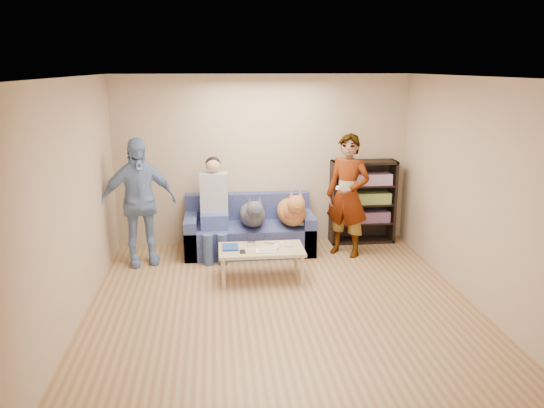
{
  "coord_description": "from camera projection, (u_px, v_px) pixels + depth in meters",
  "views": [
    {
      "loc": [
        -0.73,
        -5.51,
        2.71
      ],
      "look_at": [
        0.0,
        1.2,
        0.95
      ],
      "focal_mm": 35.0,
      "sensor_mm": 36.0,
      "label": 1
    }
  ],
  "objects": [
    {
      "name": "held_controller",
      "position": [
        338.0,
        188.0,
        7.4
      ],
      "size": [
        0.08,
        0.13,
        0.03
      ],
      "primitive_type": "cube",
      "rotation": [
        0.0,
        0.0,
        -0.32
      ],
      "color": "white",
      "rests_on": "person_standing_right"
    },
    {
      "name": "papers",
      "position": [
        266.0,
        250.0,
        6.78
      ],
      "size": [
        0.26,
        0.2,
        0.02
      ],
      "primitive_type": "cube",
      "color": "white",
      "rests_on": "coffee_table"
    },
    {
      "name": "magazine",
      "position": [
        268.0,
        249.0,
        6.79
      ],
      "size": [
        0.22,
        0.17,
        0.01
      ],
      "primitive_type": "cube",
      "color": "#BEAF98",
      "rests_on": "coffee_table"
    },
    {
      "name": "pen_orange",
      "position": [
        261.0,
        252.0,
        6.71
      ],
      "size": [
        0.13,
        0.06,
        0.01
      ],
      "primitive_type": "cylinder",
      "rotation": [
        0.0,
        1.57,
        0.35
      ],
      "color": "orange",
      "rests_on": "coffee_table"
    },
    {
      "name": "blanket",
      "position": [
        303.0,
        221.0,
        7.82
      ],
      "size": [
        0.37,
        0.32,
        0.13
      ],
      "primitive_type": "ellipsoid",
      "color": "#B5B4BA",
      "rests_on": "sofa"
    },
    {
      "name": "controller_b",
      "position": [
        289.0,
        246.0,
        6.92
      ],
      "size": [
        0.09,
        0.06,
        0.03
      ],
      "primitive_type": "cube",
      "color": "silver",
      "rests_on": "coffee_table"
    },
    {
      "name": "headphone_cup_a",
      "position": [
        277.0,
        247.0,
        6.87
      ],
      "size": [
        0.07,
        0.07,
        0.02
      ],
      "primitive_type": "cylinder",
      "color": "silver",
      "rests_on": "coffee_table"
    },
    {
      "name": "dog_tan",
      "position": [
        292.0,
        211.0,
        7.78
      ],
      "size": [
        0.42,
        1.17,
        0.62
      ],
      "color": "#BF813A",
      "rests_on": "sofa"
    },
    {
      "name": "sofa",
      "position": [
        249.0,
        232.0,
        7.98
      ],
      "size": [
        1.9,
        0.85,
        0.82
      ],
      "color": "#515B93",
      "rests_on": "ground"
    },
    {
      "name": "person_standing_right",
      "position": [
        348.0,
        196.0,
        7.66
      ],
      "size": [
        0.78,
        0.74,
        1.79
      ],
      "primitive_type": "imported",
      "rotation": [
        0.0,
        0.0,
        -0.66
      ],
      "color": "gray",
      "rests_on": "ground"
    },
    {
      "name": "pen_black",
      "position": [
        269.0,
        243.0,
        7.05
      ],
      "size": [
        0.13,
        0.08,
        0.01
      ],
      "primitive_type": "cylinder",
      "rotation": [
        0.0,
        1.57,
        -0.52
      ],
      "color": "black",
      "rests_on": "coffee_table"
    },
    {
      "name": "headphone_cup_b",
      "position": [
        276.0,
        245.0,
        6.94
      ],
      "size": [
        0.07,
        0.07,
        0.02
      ],
      "primitive_type": "cylinder",
      "color": "silver",
      "rests_on": "coffee_table"
    },
    {
      "name": "wall_back",
      "position": [
        263.0,
        161.0,
        8.13
      ],
      "size": [
        4.5,
        0.0,
        4.5
      ],
      "primitive_type": "plane",
      "rotation": [
        1.57,
        0.0,
        0.0
      ],
      "color": "tan",
      "rests_on": "ground"
    },
    {
      "name": "person_seated",
      "position": [
        214.0,
        204.0,
        7.68
      ],
      "size": [
        0.4,
        0.73,
        1.47
      ],
      "color": "#445597",
      "rests_on": "sofa"
    },
    {
      "name": "bookshelf",
      "position": [
        362.0,
        200.0,
        8.29
      ],
      "size": [
        1.0,
        0.34,
        1.3
      ],
      "color": "black",
      "rests_on": "ground"
    },
    {
      "name": "controller_a",
      "position": [
        282.0,
        244.0,
        6.99
      ],
      "size": [
        0.04,
        0.13,
        0.03
      ],
      "primitive_type": "cube",
      "color": "silver",
      "rests_on": "coffee_table"
    },
    {
      "name": "wall_front",
      "position": [
        336.0,
        298.0,
        3.32
      ],
      "size": [
        4.5,
        0.0,
        4.5
      ],
      "primitive_type": "plane",
      "rotation": [
        -1.57,
        0.0,
        0.0
      ],
      "color": "tan",
      "rests_on": "ground"
    },
    {
      "name": "wall_right",
      "position": [
        482.0,
        195.0,
        5.97
      ],
      "size": [
        0.0,
        5.0,
        5.0
      ],
      "primitive_type": "plane",
      "rotation": [
        1.57,
        0.0,
        -1.57
      ],
      "color": "tan",
      "rests_on": "ground"
    },
    {
      "name": "dog_gray",
      "position": [
        253.0,
        214.0,
        7.73
      ],
      "size": [
        0.38,
        1.23,
        0.55
      ],
      "color": "#494C53",
      "rests_on": "sofa"
    },
    {
      "name": "coffee_table",
      "position": [
        261.0,
        252.0,
        6.88
      ],
      "size": [
        1.1,
        0.6,
        0.42
      ],
      "color": "tan",
      "rests_on": "ground"
    },
    {
      "name": "wall_left",
      "position": [
        69.0,
        206.0,
        5.49
      ],
      "size": [
        0.0,
        5.0,
        5.0
      ],
      "primitive_type": "plane",
      "rotation": [
        1.57,
        0.0,
        1.57
      ],
      "color": "tan",
      "rests_on": "ground"
    },
    {
      "name": "wallet",
      "position": [
        243.0,
        252.0,
        6.73
      ],
      "size": [
        0.07,
        0.12,
        0.02
      ],
      "primitive_type": "cube",
      "color": "black",
      "rests_on": "coffee_table"
    },
    {
      "name": "notebook_blue",
      "position": [
        230.0,
        247.0,
        6.87
      ],
      "size": [
        0.2,
        0.26,
        0.03
      ],
      "primitive_type": "cube",
      "color": "navy",
      "rests_on": "coffee_table"
    },
    {
      "name": "person_standing_left",
      "position": [
        138.0,
        202.0,
        7.3
      ],
      "size": [
        1.13,
        0.74,
        1.79
      ],
      "primitive_type": "imported",
      "rotation": [
        0.0,
        0.0,
        0.32
      ],
      "color": "#7B94C5",
      "rests_on": "ground"
    },
    {
      "name": "ceiling",
      "position": [
        285.0,
        77.0,
        5.4
      ],
      "size": [
        5.0,
        5.0,
        0.0
      ],
      "primitive_type": "plane",
      "rotation": [
        3.14,
        0.0,
        0.0
      ],
      "color": "white",
      "rests_on": "ground"
    },
    {
      "name": "ground",
      "position": [
        283.0,
        311.0,
        6.06
      ],
      "size": [
        5.0,
        5.0,
        0.0
      ],
      "primitive_type": "plane",
      "color": "olive",
      "rests_on": "ground"
    },
    {
      "name": "camera_silver",
      "position": [
        251.0,
        244.0,
        6.97
      ],
      "size": [
        0.11,
        0.06,
        0.05
      ],
      "primitive_type": "cube",
      "color": "#ADACB1",
      "rests_on": "coffee_table"
    }
  ]
}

